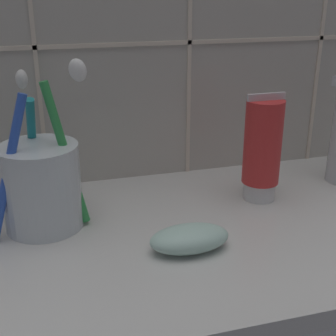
{
  "coord_description": "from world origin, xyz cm",
  "views": [
    {
      "loc": [
        -16.77,
        -41.25,
        26.15
      ],
      "look_at": [
        -4.63,
        1.91,
        8.27
      ],
      "focal_mm": 50.0,
      "sensor_mm": 36.0,
      "label": 1
    }
  ],
  "objects": [
    {
      "name": "soap_bar",
      "position": [
        -4.17,
        -4.09,
        3.23
      ],
      "size": [
        7.85,
        4.32,
        2.45
      ],
      "primitive_type": "ellipsoid",
      "color": "silver",
      "rests_on": "sink_counter"
    },
    {
      "name": "sink_counter",
      "position": [
        0.0,
        0.0,
        1.0
      ],
      "size": [
        74.0,
        31.48,
        2.0
      ],
      "primitive_type": "cube",
      "color": "silver",
      "rests_on": "ground"
    },
    {
      "name": "toothbrush_cup",
      "position": [
        -17.44,
        4.82,
        6.89
      ],
      "size": [
        12.23,
        11.99,
        17.65
      ],
      "color": "silver",
      "rests_on": "sink_counter"
    },
    {
      "name": "toothpaste_tube",
      "position": [
        7.48,
        4.77,
        8.27
      ],
      "size": [
        4.55,
        4.33,
        12.75
      ],
      "color": "white",
      "rests_on": "sink_counter"
    }
  ]
}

